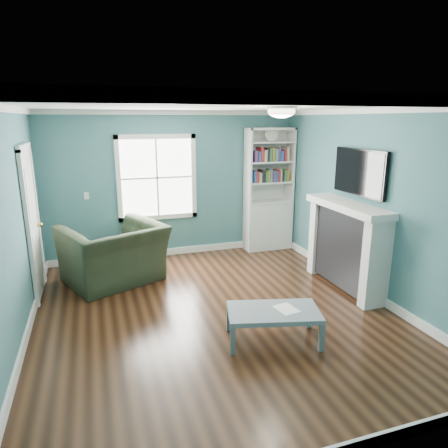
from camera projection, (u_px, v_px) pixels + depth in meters
name	position (u px, v px, depth m)	size (l,w,h in m)	color
floor	(215.00, 313.00, 5.20)	(5.00, 5.00, 0.00)	black
room_walls	(214.00, 194.00, 4.79)	(5.00, 5.00, 5.00)	#356B6C
trim	(215.00, 221.00, 4.88)	(4.50, 5.00, 2.60)	white
window	(157.00, 178.00, 7.02)	(1.40, 0.06, 1.50)	white
bookshelf	(268.00, 202.00, 7.61)	(0.90, 0.35, 2.31)	silver
fireplace	(346.00, 247.00, 5.85)	(0.44, 1.58, 1.30)	black
tv	(360.00, 172.00, 5.61)	(0.06, 1.10, 0.65)	black
door	(32.00, 222.00, 5.54)	(0.12, 0.98, 2.17)	silver
ceiling_fixture	(281.00, 111.00, 4.91)	(0.38, 0.38, 0.15)	white
light_switch	(87.00, 196.00, 6.72)	(0.08, 0.01, 0.12)	white
recliner	(113.00, 244.00, 6.07)	(1.38, 0.90, 1.21)	#232B1B
coffee_table	(274.00, 314.00, 4.49)	(1.13, 0.80, 0.37)	#535E64
paper_sheet	(286.00, 309.00, 4.50)	(0.21, 0.27, 0.00)	white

